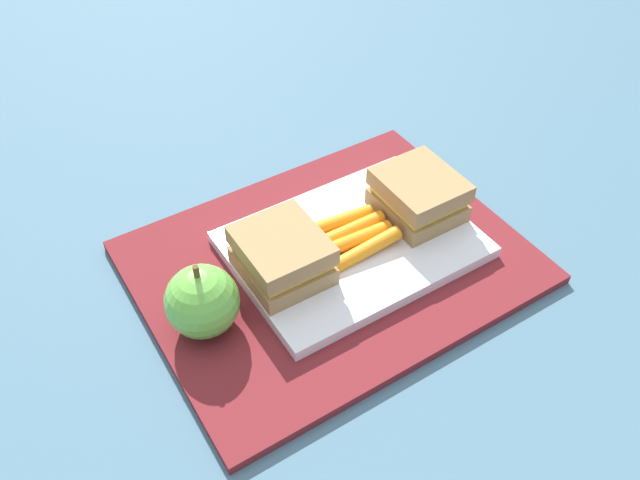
{
  "coord_description": "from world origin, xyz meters",
  "views": [
    {
      "loc": [
        0.24,
        0.36,
        0.47
      ],
      "look_at": [
        0.01,
        0.0,
        0.04
      ],
      "focal_mm": 36.52,
      "sensor_mm": 36.0,
      "label": 1
    }
  ],
  "objects_px": {
    "carrot_sticks_bundle": "(353,235)",
    "apple": "(202,301)",
    "sandwich_half_right": "(282,255)",
    "food_tray": "(352,245)",
    "sandwich_half_left": "(418,195)"
  },
  "relations": [
    {
      "from": "food_tray",
      "to": "sandwich_half_right",
      "type": "relative_size",
      "value": 2.88
    },
    {
      "from": "sandwich_half_right",
      "to": "carrot_sticks_bundle",
      "type": "height_order",
      "value": "sandwich_half_right"
    },
    {
      "from": "carrot_sticks_bundle",
      "to": "apple",
      "type": "relative_size",
      "value": 1.03
    },
    {
      "from": "carrot_sticks_bundle",
      "to": "food_tray",
      "type": "bearing_deg",
      "value": -136.26
    },
    {
      "from": "sandwich_half_right",
      "to": "food_tray",
      "type": "bearing_deg",
      "value": 180.0
    },
    {
      "from": "food_tray",
      "to": "sandwich_half_right",
      "type": "height_order",
      "value": "sandwich_half_right"
    },
    {
      "from": "food_tray",
      "to": "sandwich_half_left",
      "type": "relative_size",
      "value": 2.88
    },
    {
      "from": "apple",
      "to": "sandwich_half_right",
      "type": "bearing_deg",
      "value": -173.42
    },
    {
      "from": "sandwich_half_right",
      "to": "apple",
      "type": "xyz_separation_m",
      "value": [
        0.08,
        0.01,
        -0.0
      ]
    },
    {
      "from": "sandwich_half_right",
      "to": "apple",
      "type": "distance_m",
      "value": 0.08
    },
    {
      "from": "sandwich_half_left",
      "to": "apple",
      "type": "bearing_deg",
      "value": 2.3
    },
    {
      "from": "food_tray",
      "to": "carrot_sticks_bundle",
      "type": "xyz_separation_m",
      "value": [
        0.0,
        0.0,
        0.01
      ]
    },
    {
      "from": "apple",
      "to": "sandwich_half_left",
      "type": "bearing_deg",
      "value": -177.7
    },
    {
      "from": "carrot_sticks_bundle",
      "to": "apple",
      "type": "distance_m",
      "value": 0.16
    },
    {
      "from": "sandwich_half_left",
      "to": "sandwich_half_right",
      "type": "bearing_deg",
      "value": 0.0
    }
  ]
}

